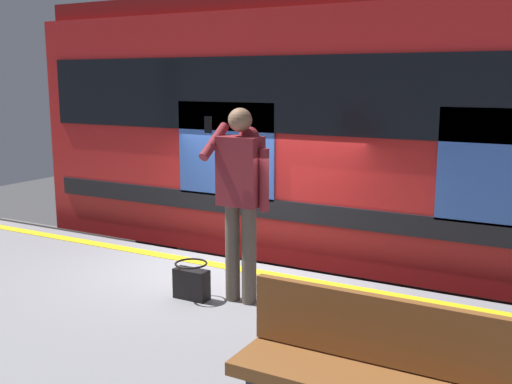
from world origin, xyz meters
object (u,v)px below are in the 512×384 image
at_px(train_carriage, 392,126).
at_px(passenger, 241,189).
at_px(handbag, 191,282).
at_px(bench, 371,373).

distance_m(train_carriage, passenger, 3.23).
height_order(passenger, handbag, passenger).
bearing_deg(bench, train_carriage, -74.38).
xyz_separation_m(passenger, handbag, (0.45, 0.19, -0.92)).
distance_m(train_carriage, bench, 5.18).
distance_m(handbag, bench, 2.77).
distance_m(train_carriage, handbag, 3.72).
bearing_deg(handbag, bench, 146.21).
height_order(train_carriage, bench, train_carriage).
distance_m(passenger, handbag, 1.04).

